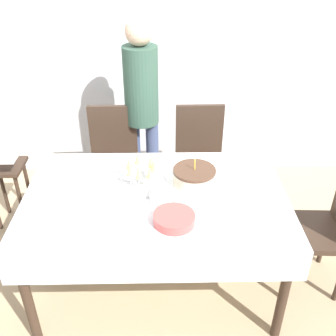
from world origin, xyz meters
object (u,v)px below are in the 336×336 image
object	(u,v)px
dining_chair_far_left	(114,159)
birthday_cake	(194,176)
plate_stack_main	(174,219)
dining_chair_far_right	(200,158)
plate_stack_dessert	(165,197)
dining_chair_right_end	(328,222)
champagne_tray	(142,173)
high_chair	(5,175)
person_standing	(141,100)

from	to	relation	value
dining_chair_far_left	birthday_cake	xyz separation A→B (m)	(0.62, -0.73, 0.29)
dining_chair_far_left	plate_stack_main	size ratio (longest dim) A/B	4.07
dining_chair_far_right	plate_stack_dessert	world-z (taller)	dining_chair_far_right
dining_chair_right_end	champagne_tray	size ratio (longest dim) A/B	2.96
plate_stack_main	high_chair	size ratio (longest dim) A/B	0.34
birthday_cake	high_chair	bearing A→B (deg)	158.62
dining_chair_right_end	plate_stack_main	bearing A→B (deg)	-165.26
dining_chair_far_right	person_standing	world-z (taller)	person_standing
plate_stack_dessert	high_chair	distance (m)	1.53
plate_stack_dessert	dining_chair_far_left	bearing A→B (deg)	114.99
dining_chair_right_end	champagne_tray	world-z (taller)	dining_chair_right_end
dining_chair_far_right	champagne_tray	size ratio (longest dim) A/B	2.96
champagne_tray	plate_stack_main	xyz separation A→B (m)	(0.20, -0.40, -0.06)
high_chair	dining_chair_right_end	bearing A→B (deg)	-16.50
birthday_cake	high_chair	size ratio (longest dim) A/B	0.39
plate_stack_main	person_standing	size ratio (longest dim) A/B	0.15
plate_stack_dessert	dining_chair_far_right	bearing A→B (deg)	71.28
birthday_cake	plate_stack_dessert	world-z (taller)	birthday_cake
birthday_cake	plate_stack_dessert	xyz separation A→B (m)	(-0.19, -0.17, -0.03)
person_standing	dining_chair_far_right	bearing A→B (deg)	-19.88
champagne_tray	high_chair	xyz separation A→B (m)	(-1.14, 0.58, -0.38)
dining_chair_far_left	high_chair	bearing A→B (deg)	-170.28
dining_chair_right_end	high_chair	bearing A→B (deg)	163.50
dining_chair_right_end	high_chair	world-z (taller)	dining_chair_right_end
plate_stack_main	birthday_cake	bearing A→B (deg)	70.19
dining_chair_far_left	dining_chair_far_right	bearing A→B (deg)	-0.00
dining_chair_far_left	dining_chair_right_end	size ratio (longest dim) A/B	1.00
birthday_cake	high_chair	xyz separation A→B (m)	(-1.48, 0.58, -0.35)
person_standing	high_chair	size ratio (longest dim) A/B	2.32
plate_stack_main	champagne_tray	bearing A→B (deg)	116.37
champagne_tray	person_standing	size ratio (longest dim) A/B	0.20
champagne_tray	high_chair	distance (m)	1.34
dining_chair_far_left	champagne_tray	bearing A→B (deg)	-69.22
dining_chair_right_end	champagne_tray	bearing A→B (deg)	174.08
champagne_tray	plate_stack_dessert	distance (m)	0.24
plate_stack_dessert	person_standing	distance (m)	1.11
dining_chair_far_right	person_standing	size ratio (longest dim) A/B	0.59
plate_stack_main	plate_stack_dessert	world-z (taller)	plate_stack_main
dining_chair_far_right	person_standing	xyz separation A→B (m)	(-0.48, 0.17, 0.46)
plate_stack_main	person_standing	distance (m)	1.33
birthday_cake	champagne_tray	world-z (taller)	birthday_cake
plate_stack_main	dining_chair_far_right	bearing A→B (deg)	77.31
dining_chair_far_right	dining_chair_far_left	bearing A→B (deg)	180.00
dining_chair_far_left	dining_chair_right_end	world-z (taller)	same
dining_chair_far_right	dining_chair_right_end	size ratio (longest dim) A/B	1.00
dining_chair_far_left	dining_chair_right_end	distance (m)	1.73
dining_chair_far_left	person_standing	world-z (taller)	person_standing
dining_chair_far_left	champagne_tray	distance (m)	0.84
person_standing	champagne_tray	bearing A→B (deg)	-88.01
person_standing	plate_stack_main	bearing A→B (deg)	-79.98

